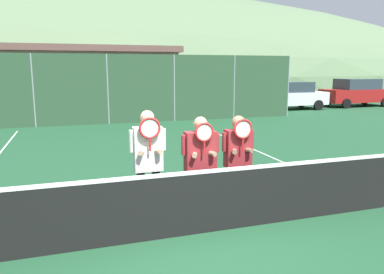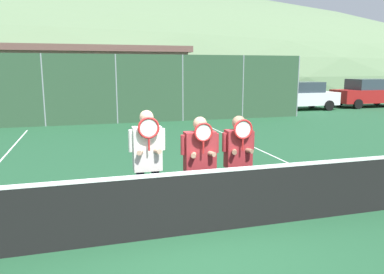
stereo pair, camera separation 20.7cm
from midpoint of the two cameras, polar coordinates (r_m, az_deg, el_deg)
name	(u,v)px [view 1 (the left image)]	position (r m, az deg, el deg)	size (l,w,h in m)	color
ground_plane	(191,235)	(5.78, -1.16, -14.65)	(120.00, 120.00, 0.00)	#1E4C2D
hill_distant	(79,84)	(62.96, -16.88, 7.77)	(136.41, 75.78, 26.52)	#5B7551
clubhouse_building	(64,77)	(24.55, -19.15, 8.59)	(13.70, 5.50, 3.75)	tan
fence_back	(108,89)	(17.02, -13.06, 7.08)	(18.31, 0.06, 3.07)	gray
tennis_net	(191,202)	(5.59, -1.18, -9.92)	(9.83, 0.09, 1.09)	gray
court_line_right_sideline	(291,166)	(9.85, 14.31, -4.28)	(0.05, 16.00, 0.01)	white
player_leftmost	(148,157)	(5.87, -7.71, -3.12)	(0.57, 0.34, 1.82)	#232838
player_center_left	(200,159)	(6.00, 0.31, -3.32)	(0.63, 0.34, 1.70)	#56565B
player_center_right	(238,155)	(6.33, 6.09, -2.74)	(0.57, 0.34, 1.68)	black
car_far_left	(7,101)	(20.30, -26.66, 4.96)	(4.33, 1.90, 1.77)	#285638
car_left_of_center	(117,99)	(19.76, -11.66, 5.76)	(4.75, 1.96, 1.78)	#B2B7BC
car_center	(208,96)	(21.51, 2.15, 6.23)	(4.30, 1.94, 1.70)	black
car_right_of_center	(290,95)	(23.26, 14.40, 6.19)	(4.40, 1.91, 1.66)	silver
car_far_right	(357,92)	(26.65, 23.60, 6.26)	(4.65, 1.95, 1.78)	maroon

